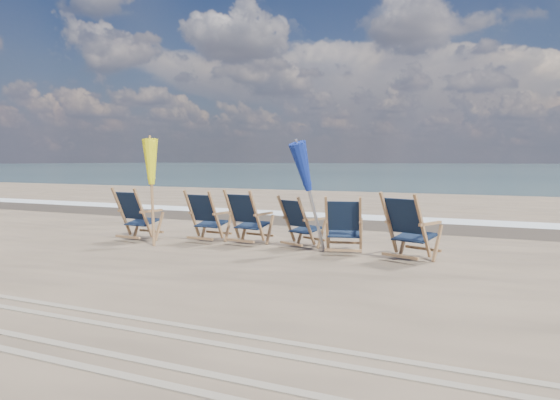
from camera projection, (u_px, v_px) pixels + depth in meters
The scene contains 12 objects.
ocean at pixel (524, 167), 122.53m from camera, with size 400.00×400.00×0.00m, color #385B5E.
surf_foam at pixel (376, 218), 15.17m from camera, with size 200.00×1.40×0.01m, color silver.
wet_sand_strip at pixel (359, 223), 13.82m from camera, with size 200.00×2.60×0.00m, color #42362A.
tire_tracks at pixel (52, 328), 5.21m from camera, with size 80.00×1.30×0.01m, color gray, non-canonical shape.
beach_chair_0 at pixel (143, 215), 10.53m from camera, with size 0.69×0.77×1.07m, color #111C31, non-canonical shape.
beach_chair_1 at pixel (216, 217), 10.38m from camera, with size 0.66×0.74×1.03m, color #111C31, non-canonical shape.
beach_chair_2 at pixel (257, 218), 10.05m from camera, with size 0.68×0.76×1.06m, color #111C31, non-canonical shape.
beach_chair_3 at pixel (306, 223), 9.66m from camera, with size 0.62×0.69×0.96m, color #111C31, non-canonical shape.
beach_chair_4 at pixel (360, 226), 9.12m from camera, with size 0.65×0.73×1.01m, color #111C31, non-canonical shape.
beach_chair_5 at pixel (422, 229), 8.32m from camera, with size 0.71×0.80×1.10m, color #111C31, non-canonical shape.
umbrella_yellow at pixel (152, 167), 10.17m from camera, with size 0.30×0.30×1.98m.
umbrella_blue at pixel (312, 169), 9.38m from camera, with size 0.30×0.30×1.97m.
Camera 1 is at (4.20, -6.44, 1.61)m, focal length 35.00 mm.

